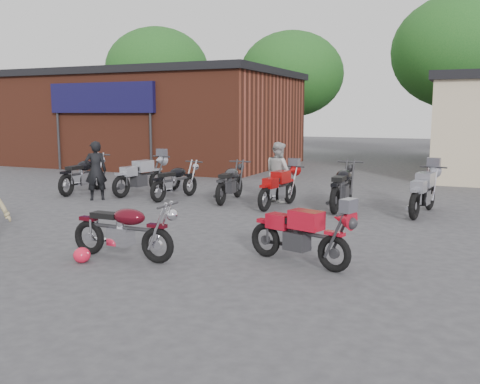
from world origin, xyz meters
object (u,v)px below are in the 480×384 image
at_px(person_light, 279,172).
at_px(row_bike_6, 424,190).
at_px(row_bike_0, 83,173).
at_px(row_bike_4, 279,186).
at_px(row_bike_1, 141,174).
at_px(row_bike_5, 342,184).
at_px(row_bike_3, 230,180).
at_px(person_dark, 96,171).
at_px(sportbike, 300,232).
at_px(helmet, 82,255).
at_px(row_bike_2, 175,179).
at_px(vintage_motorcycle, 124,227).

relative_size(person_light, row_bike_6, 0.79).
relative_size(row_bike_0, row_bike_4, 1.11).
bearing_deg(row_bike_1, row_bike_5, -80.05).
relative_size(row_bike_0, row_bike_3, 1.07).
bearing_deg(row_bike_4, row_bike_5, -66.06).
bearing_deg(person_dark, row_bike_0, -81.26).
height_order(sportbike, row_bike_6, row_bike_6).
bearing_deg(sportbike, row_bike_3, 142.63).
height_order(helmet, row_bike_2, row_bike_2).
xyz_separation_m(helmet, row_bike_3, (-0.36, 6.50, 0.45)).
xyz_separation_m(row_bike_0, row_bike_5, (7.79, 0.48, 0.01)).
bearing_deg(row_bike_4, row_bike_1, 93.13).
height_order(person_dark, person_light, person_dark).
bearing_deg(person_dark, row_bike_5, 147.65).
distance_m(vintage_motorcycle, row_bike_2, 6.26).
bearing_deg(row_bike_0, row_bike_2, -91.95).
height_order(vintage_motorcycle, row_bike_2, row_bike_2).
bearing_deg(row_bike_5, vintage_motorcycle, 158.92).
distance_m(row_bike_1, row_bike_6, 7.96).
xyz_separation_m(person_light, row_bike_0, (-5.97, -0.79, -0.20)).
bearing_deg(row_bike_1, person_light, -75.59).
relative_size(vintage_motorcycle, row_bike_6, 0.91).
bearing_deg(person_light, row_bike_4, 149.21).
distance_m(sportbike, row_bike_6, 5.43).
xyz_separation_m(vintage_motorcycle, helmet, (-0.50, -0.47, -0.42)).
bearing_deg(row_bike_1, row_bike_3, -81.22).
distance_m(row_bike_0, row_bike_6, 9.74).
relative_size(row_bike_3, row_bike_4, 1.03).
height_order(helmet, row_bike_5, row_bike_5).
bearing_deg(row_bike_2, row_bike_4, -83.06).
bearing_deg(person_dark, row_bike_2, 164.49).
xyz_separation_m(person_light, row_bike_6, (3.76, -0.32, -0.22)).
xyz_separation_m(person_light, row_bike_1, (-4.20, -0.37, -0.21)).
bearing_deg(sportbike, row_bike_0, 167.83).
bearing_deg(person_light, row_bike_6, -145.68).
bearing_deg(sportbike, person_dark, 169.16).
bearing_deg(row_bike_5, row_bike_1, 89.41).
bearing_deg(row_bike_3, person_dark, 104.56).
bearing_deg(helmet, vintage_motorcycle, 43.15).
xyz_separation_m(vintage_motorcycle, row_bike_6, (4.17, 6.11, 0.05)).
relative_size(vintage_motorcycle, row_bike_4, 0.98).
distance_m(person_light, row_bike_6, 3.78).
distance_m(vintage_motorcycle, row_bike_3, 6.09).
distance_m(sportbike, row_bike_1, 8.37).
height_order(helmet, row_bike_3, row_bike_3).
bearing_deg(row_bike_6, row_bike_5, 97.91).
relative_size(sportbike, person_dark, 1.12).
relative_size(row_bike_4, row_bike_6, 0.93).
xyz_separation_m(person_dark, row_bike_1, (0.55, 1.35, -0.21)).
distance_m(helmet, row_bike_2, 6.54).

